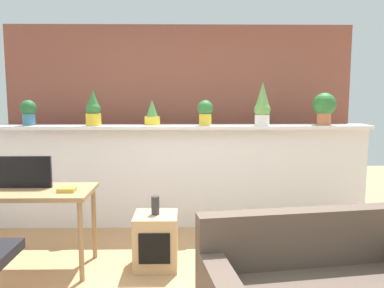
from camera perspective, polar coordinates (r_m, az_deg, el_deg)
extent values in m
cube|color=silver|center=(4.88, -1.88, -4.78)|extent=(4.52, 0.16, 1.20)
cube|color=silver|center=(4.75, -1.91, 2.47)|extent=(4.52, 0.35, 0.04)
cube|color=brown|center=(5.38, -1.81, 3.33)|extent=(4.52, 0.10, 2.50)
cylinder|color=#386B84|center=(5.08, -22.20, 3.24)|extent=(0.14, 0.14, 0.13)
sphere|color=#235B2D|center=(5.07, -22.28, 4.78)|extent=(0.19, 0.19, 0.19)
cylinder|color=gold|center=(4.82, -13.85, 3.41)|extent=(0.18, 0.18, 0.14)
sphere|color=#2D7033|center=(4.81, -13.89, 4.84)|extent=(0.17, 0.17, 0.17)
cone|color=#2D7033|center=(4.81, -13.94, 6.38)|extent=(0.14, 0.14, 0.19)
cylinder|color=gold|center=(4.78, -5.69, 3.31)|extent=(0.18, 0.18, 0.10)
cone|color=#4C9347|center=(4.78, -5.71, 5.12)|extent=(0.13, 0.13, 0.20)
cylinder|color=gold|center=(4.72, 1.89, 3.50)|extent=(0.15, 0.15, 0.13)
sphere|color=#2D7033|center=(4.71, 1.89, 5.13)|extent=(0.18, 0.18, 0.18)
cylinder|color=silver|center=(4.81, 9.94, 3.40)|extent=(0.17, 0.17, 0.12)
sphere|color=#669E4C|center=(4.80, 9.97, 4.82)|extent=(0.19, 0.19, 0.19)
cone|color=#669E4C|center=(4.80, 10.02, 7.00)|extent=(0.16, 0.16, 0.29)
cylinder|color=#C66B42|center=(5.02, 18.25, 3.42)|extent=(0.16, 0.16, 0.14)
sphere|color=#2D7033|center=(5.01, 18.33, 5.39)|extent=(0.27, 0.27, 0.27)
cylinder|color=#99754C|center=(3.65, -15.54, -13.23)|extent=(0.04, 0.04, 0.71)
cylinder|color=#99754C|center=(4.11, -13.77, -10.84)|extent=(0.04, 0.04, 0.71)
cube|color=#99754C|center=(3.92, -21.93, -6.35)|extent=(1.10, 0.60, 0.04)
cube|color=black|center=(3.99, -22.69, -3.71)|extent=(0.48, 0.04, 0.29)
cube|color=tan|center=(3.86, -5.15, -13.50)|extent=(0.40, 0.40, 0.50)
cube|color=black|center=(3.69, -5.37, -14.54)|extent=(0.28, 0.04, 0.28)
cylinder|color=#2D2D33|center=(3.76, -5.24, -8.70)|extent=(0.08, 0.08, 0.17)
cube|color=gold|center=(3.73, -17.39, -6.23)|extent=(0.15, 0.11, 0.04)
cube|color=brown|center=(3.03, 15.78, -12.61)|extent=(1.57, 0.40, 0.40)
cube|color=brown|center=(2.59, 3.88, -18.74)|extent=(0.27, 0.78, 0.16)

